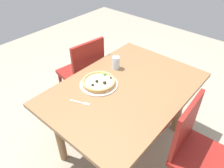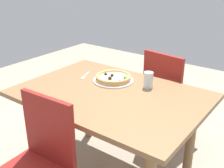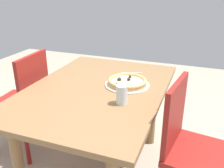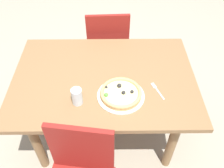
% 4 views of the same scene
% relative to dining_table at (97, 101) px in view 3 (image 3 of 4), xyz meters
% --- Properties ---
extents(dining_table, '(1.32, 0.93, 0.72)m').
position_rel_dining_table_xyz_m(dining_table, '(0.00, 0.00, 0.00)').
color(dining_table, olive).
rests_on(dining_table, ground).
extents(chair_near, '(0.45, 0.45, 0.89)m').
position_rel_dining_table_xyz_m(chair_near, '(-0.14, -0.68, -0.12)').
color(chair_near, maroon).
rests_on(chair_near, ground).
extents(chair_far, '(0.42, 0.42, 0.89)m').
position_rel_dining_table_xyz_m(chair_far, '(0.02, 0.68, -0.12)').
color(chair_far, maroon).
rests_on(chair_far, ground).
extents(plate, '(0.32, 0.32, 0.01)m').
position_rel_dining_table_xyz_m(plate, '(0.12, -0.19, 0.11)').
color(plate, silver).
rests_on(plate, dining_table).
extents(pizza, '(0.28, 0.28, 0.05)m').
position_rel_dining_table_xyz_m(pizza, '(0.12, -0.19, 0.14)').
color(pizza, tan).
rests_on(pizza, plate).
extents(fork, '(0.08, 0.16, 0.00)m').
position_rel_dining_table_xyz_m(fork, '(0.37, -0.13, 0.11)').
color(fork, silver).
rests_on(fork, dining_table).
extents(drinking_glass, '(0.07, 0.07, 0.12)m').
position_rel_dining_table_xyz_m(drinking_glass, '(-0.17, -0.24, 0.16)').
color(drinking_glass, silver).
rests_on(drinking_glass, dining_table).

